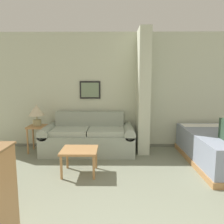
{
  "coord_description": "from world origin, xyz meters",
  "views": [
    {
      "loc": [
        -0.39,
        -1.05,
        1.55
      ],
      "look_at": [
        -0.42,
        2.36,
        1.05
      ],
      "focal_mm": 35.0,
      "sensor_mm": 36.0,
      "label": 1
    }
  ],
  "objects": [
    {
      "name": "wall_partition_pillar",
      "position": [
        0.22,
        3.62,
        1.3
      ],
      "size": [
        0.24,
        0.62,
        2.6
      ],
      "color": "beige",
      "rests_on": "ground_plane"
    },
    {
      "name": "wall_back",
      "position": [
        -0.0,
        3.99,
        1.29
      ],
      "size": [
        7.63,
        0.16,
        2.6
      ],
      "color": "beige",
      "rests_on": "ground_plane"
    },
    {
      "name": "side_table",
      "position": [
        -2.05,
        3.53,
        0.46
      ],
      "size": [
        0.38,
        0.38,
        0.58
      ],
      "color": "#B27F4C",
      "rests_on": "ground_plane"
    },
    {
      "name": "table_lamp",
      "position": [
        -2.05,
        3.53,
        0.88
      ],
      "size": [
        0.33,
        0.33,
        0.46
      ],
      "color": "tan",
      "rests_on": "side_table"
    },
    {
      "name": "coffee_table",
      "position": [
        -0.96,
        2.42,
        0.36
      ],
      "size": [
        0.59,
        0.52,
        0.42
      ],
      "color": "#B27F4C",
      "rests_on": "ground_plane"
    },
    {
      "name": "couch",
      "position": [
        -0.94,
        3.51,
        0.32
      ],
      "size": [
        1.95,
        0.84,
        0.84
      ],
      "color": "#99A393",
      "rests_on": "ground_plane"
    }
  ]
}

